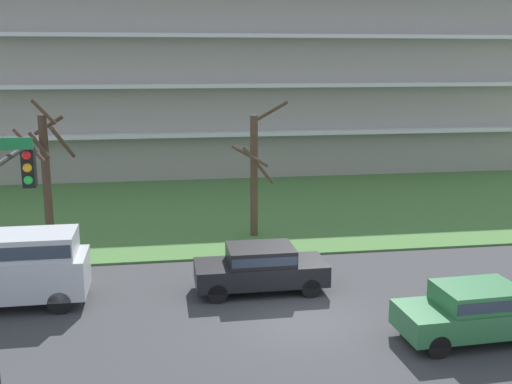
{
  "coord_description": "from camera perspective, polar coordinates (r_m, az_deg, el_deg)",
  "views": [
    {
      "loc": [
        -4.03,
        -16.67,
        7.69
      ],
      "look_at": [
        -0.5,
        6.0,
        2.66
      ],
      "focal_mm": 42.73,
      "sensor_mm": 36.0,
      "label": 1
    }
  ],
  "objects": [
    {
      "name": "van_silver_center_left",
      "position": [
        20.81,
        -22.72,
        -6.24
      ],
      "size": [
        5.21,
        2.03,
        2.36
      ],
      "rotation": [
        0.0,
        0.0,
        3.15
      ],
      "color": "#B7BABF",
      "rests_on": "ground"
    },
    {
      "name": "traffic_signal_mast",
      "position": [
        12.37,
        -22.39,
        -4.97
      ],
      "size": [
        0.9,
        4.35,
        6.22
      ],
      "color": "black",
      "rests_on": "ground"
    },
    {
      "name": "ground",
      "position": [
        18.79,
        4.41,
        -11.84
      ],
      "size": [
        160.0,
        160.0,
        0.0
      ],
      "primitive_type": "plane",
      "color": "#38383A"
    },
    {
      "name": "tree_far_left",
      "position": [
        25.16,
        -18.96,
        1.63
      ],
      "size": [
        2.22,
        1.92,
        6.25
      ],
      "color": "#423023",
      "rests_on": "ground"
    },
    {
      "name": "apartment_building",
      "position": [
        43.83,
        -3.66,
        12.18
      ],
      "size": [
        47.53,
        10.91,
        15.15
      ],
      "color": "#9E938C",
      "rests_on": "ground"
    },
    {
      "name": "sedan_black_center_right",
      "position": [
        20.58,
        0.44,
        -6.99
      ],
      "size": [
        4.41,
        1.82,
        1.57
      ],
      "rotation": [
        0.0,
        0.0,
        3.15
      ],
      "color": "black",
      "rests_on": "ground"
    },
    {
      "name": "tree_left",
      "position": [
        26.25,
        -0.08,
        1.98
      ],
      "size": [
        2.52,
        2.53,
        5.97
      ],
      "color": "#4C3828",
      "rests_on": "ground"
    },
    {
      "name": "sedan_green_near_right",
      "position": [
        18.27,
        19.96,
        -10.34
      ],
      "size": [
        4.48,
        2.0,
        1.57
      ],
      "rotation": [
        0.0,
        0.0,
        0.05
      ],
      "color": "#2D6B3D",
      "rests_on": "ground"
    },
    {
      "name": "grass_lawn_strip",
      "position": [
        31.86,
        -1.33,
        -1.54
      ],
      "size": [
        80.0,
        16.0,
        0.08
      ],
      "primitive_type": "cube",
      "color": "#477238",
      "rests_on": "ground"
    }
  ]
}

